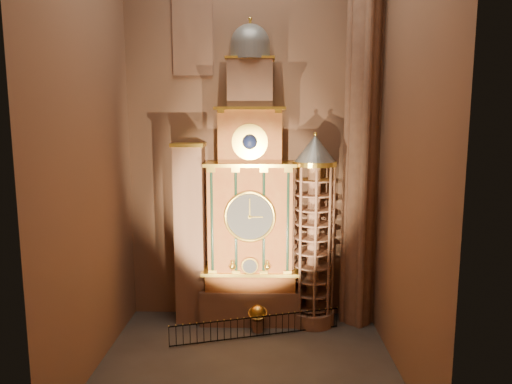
{
  "coord_description": "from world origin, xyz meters",
  "views": [
    {
      "loc": [
        0.91,
        -20.01,
        11.26
      ],
      "look_at": [
        0.36,
        3.0,
        7.79
      ],
      "focal_mm": 32.0,
      "sensor_mm": 36.0,
      "label": 1
    }
  ],
  "objects_px": {
    "stair_turret": "(313,233)",
    "celestial_globe": "(258,316)",
    "portrait_tower": "(190,233)",
    "iron_railing": "(257,327)",
    "astronomical_clock": "(250,207)"
  },
  "relations": [
    {
      "from": "portrait_tower",
      "to": "celestial_globe",
      "type": "relative_size",
      "value": 6.76
    },
    {
      "from": "astronomical_clock",
      "to": "celestial_globe",
      "type": "distance_m",
      "value": 5.97
    },
    {
      "from": "astronomical_clock",
      "to": "iron_railing",
      "type": "distance_m",
      "value": 6.47
    },
    {
      "from": "astronomical_clock",
      "to": "iron_railing",
      "type": "xyz_separation_m",
      "value": [
        0.41,
        -2.18,
        -6.08
      ]
    },
    {
      "from": "stair_turret",
      "to": "celestial_globe",
      "type": "height_order",
      "value": "stair_turret"
    },
    {
      "from": "astronomical_clock",
      "to": "portrait_tower",
      "type": "distance_m",
      "value": 3.73
    },
    {
      "from": "portrait_tower",
      "to": "astronomical_clock",
      "type": "bearing_deg",
      "value": -0.29
    },
    {
      "from": "celestial_globe",
      "to": "portrait_tower",
      "type": "bearing_deg",
      "value": 158.95
    },
    {
      "from": "stair_turret",
      "to": "celestial_globe",
      "type": "bearing_deg",
      "value": -158.69
    },
    {
      "from": "iron_railing",
      "to": "celestial_globe",
      "type": "bearing_deg",
      "value": 88.31
    },
    {
      "from": "portrait_tower",
      "to": "iron_railing",
      "type": "height_order",
      "value": "portrait_tower"
    },
    {
      "from": "astronomical_clock",
      "to": "portrait_tower",
      "type": "xyz_separation_m",
      "value": [
        -3.4,
        0.02,
        -1.53
      ]
    },
    {
      "from": "stair_turret",
      "to": "iron_railing",
      "type": "bearing_deg",
      "value": -148.19
    },
    {
      "from": "stair_turret",
      "to": "celestial_globe",
      "type": "relative_size",
      "value": 7.16
    },
    {
      "from": "celestial_globe",
      "to": "iron_railing",
      "type": "height_order",
      "value": "celestial_globe"
    }
  ]
}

